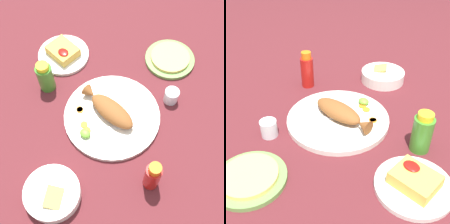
# 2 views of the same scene
# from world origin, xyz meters

# --- Properties ---
(ground_plane) EXTENTS (4.00, 4.00, 0.00)m
(ground_plane) POSITION_xyz_m (0.00, 0.00, 0.00)
(ground_plane) COLOR #561E23
(main_plate) EXTENTS (0.34, 0.34, 0.02)m
(main_plate) POSITION_xyz_m (0.00, 0.00, 0.01)
(main_plate) COLOR silver
(main_plate) RESTS_ON ground_plane
(fried_fish) EXTENTS (0.22, 0.08, 0.05)m
(fried_fish) POSITION_xyz_m (-0.01, -0.00, 0.04)
(fried_fish) COLOR brown
(fried_fish) RESTS_ON main_plate
(fork_near) EXTENTS (0.15, 0.13, 0.00)m
(fork_near) POSITION_xyz_m (0.06, 0.06, 0.02)
(fork_near) COLOR silver
(fork_near) RESTS_ON main_plate
(fork_far) EXTENTS (0.13, 0.15, 0.00)m
(fork_far) POSITION_xyz_m (0.09, 0.02, 0.02)
(fork_far) COLOR silver
(fork_far) RESTS_ON main_plate
(carrot_slice_near) EXTENTS (0.03, 0.03, 0.00)m
(carrot_slice_near) POSITION_xyz_m (-0.09, -0.07, 0.02)
(carrot_slice_near) COLOR orange
(carrot_slice_near) RESTS_ON main_plate
(carrot_slice_mid) EXTENTS (0.02, 0.02, 0.00)m
(carrot_slice_mid) POSITION_xyz_m (-0.10, -0.07, 0.02)
(carrot_slice_mid) COLOR orange
(carrot_slice_mid) RESTS_ON main_plate
(carrot_slice_far) EXTENTS (0.03, 0.03, 0.00)m
(carrot_slice_far) POSITION_xyz_m (-0.02, -0.10, 0.02)
(carrot_slice_far) COLOR orange
(carrot_slice_far) RESTS_ON main_plate
(carrot_slice_extra) EXTENTS (0.03, 0.03, 0.00)m
(carrot_slice_extra) POSITION_xyz_m (-0.04, -0.10, 0.02)
(carrot_slice_extra) COLOR orange
(carrot_slice_extra) RESTS_ON main_plate
(lime_wedge_main) EXTENTS (0.04, 0.03, 0.02)m
(lime_wedge_main) POSITION_xyz_m (-0.01, -0.12, 0.03)
(lime_wedge_main) COLOR #6BB233
(lime_wedge_main) RESTS_ON main_plate
(hot_sauce_bottle_red) EXTENTS (0.05, 0.05, 0.15)m
(hot_sauce_bottle_red) POSITION_xyz_m (0.26, -0.09, 0.07)
(hot_sauce_bottle_red) COLOR #B21914
(hot_sauce_bottle_red) RESTS_ON ground_plane
(hot_sauce_bottle_green) EXTENTS (0.06, 0.06, 0.13)m
(hot_sauce_bottle_green) POSITION_xyz_m (-0.27, -0.07, 0.06)
(hot_sauce_bottle_green) COLOR #3D8428
(hot_sauce_bottle_green) RESTS_ON ground_plane
(salt_cup) EXTENTS (0.05, 0.05, 0.05)m
(salt_cup) POSITION_xyz_m (0.10, 0.20, 0.02)
(salt_cup) COLOR silver
(salt_cup) RESTS_ON ground_plane
(side_plate_fries) EXTENTS (0.20, 0.20, 0.01)m
(side_plate_fries) POSITION_xyz_m (-0.34, 0.07, 0.01)
(side_plate_fries) COLOR silver
(side_plate_fries) RESTS_ON ground_plane
(fries_pile) EXTENTS (0.11, 0.09, 0.04)m
(fries_pile) POSITION_xyz_m (-0.34, 0.06, 0.03)
(fries_pile) COLOR gold
(fries_pile) RESTS_ON side_plate_fries
(guacamole_bowl) EXTENTS (0.18, 0.18, 0.06)m
(guacamole_bowl) POSITION_xyz_m (0.06, -0.33, 0.03)
(guacamole_bowl) COLOR white
(guacamole_bowl) RESTS_ON ground_plane
(tortilla_plate) EXTENTS (0.20, 0.20, 0.01)m
(tortilla_plate) POSITION_xyz_m (-0.02, 0.35, 0.01)
(tortilla_plate) COLOR #6B9E4C
(tortilla_plate) RESTS_ON ground_plane
(tortilla_stack) EXTENTS (0.15, 0.15, 0.01)m
(tortilla_stack) POSITION_xyz_m (-0.02, 0.35, 0.02)
(tortilla_stack) COLOR #E0C666
(tortilla_stack) RESTS_ON tortilla_plate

